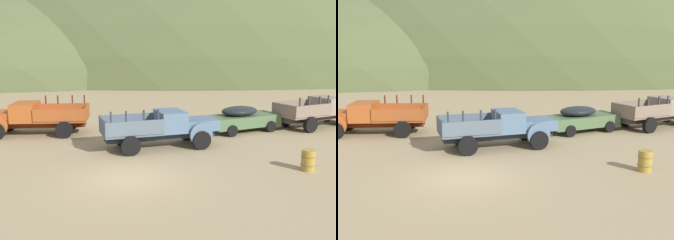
% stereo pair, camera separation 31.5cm
% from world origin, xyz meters
% --- Properties ---
extents(ground_plane, '(300.00, 300.00, 0.00)m').
position_xyz_m(ground_plane, '(0.00, 0.00, 0.00)').
color(ground_plane, '#998460').
extents(hill_far_left, '(108.27, 83.84, 38.49)m').
position_xyz_m(hill_far_left, '(-13.83, 71.82, 0.00)').
color(hill_far_left, '#4C5633').
rests_on(hill_far_left, ground).
extents(hill_center, '(116.14, 68.60, 54.08)m').
position_xyz_m(hill_center, '(24.24, 61.46, 0.00)').
color(hill_center, '#4C5633').
rests_on(hill_center, ground).
extents(truck_oxide_orange, '(6.20, 2.93, 2.16)m').
position_xyz_m(truck_oxide_orange, '(-5.17, 8.76, 1.00)').
color(truck_oxide_orange, '#51220D').
rests_on(truck_oxide_orange, ground).
extents(truck_chalk_blue, '(6.16, 2.93, 2.16)m').
position_xyz_m(truck_chalk_blue, '(2.44, 4.57, 1.00)').
color(truck_chalk_blue, '#262D39').
rests_on(truck_chalk_blue, ground).
extents(car_weathered_green, '(5.09, 2.99, 1.57)m').
position_xyz_m(car_weathered_green, '(7.67, 7.41, 0.82)').
color(car_weathered_green, '#47603D').
rests_on(car_weathered_green, ground).
extents(truck_primer_gray, '(6.41, 3.71, 2.16)m').
position_xyz_m(truck_primer_gray, '(13.31, 8.00, 1.00)').
color(truck_primer_gray, '#3D322D').
rests_on(truck_primer_gray, ground).
extents(oil_drum_by_truck, '(0.62, 0.62, 0.89)m').
position_xyz_m(oil_drum_by_truck, '(7.53, -0.30, 0.45)').
color(oil_drum_by_truck, olive).
rests_on(oil_drum_by_truck, ground).
extents(bush_front_right, '(0.88, 0.74, 0.65)m').
position_xyz_m(bush_front_right, '(0.66, 7.76, 0.16)').
color(bush_front_right, '#3D702D').
rests_on(bush_front_right, ground).
extents(bush_between_trucks, '(0.86, 0.80, 0.69)m').
position_xyz_m(bush_between_trucks, '(11.59, 10.04, 0.19)').
color(bush_between_trucks, '#4C8438').
rests_on(bush_between_trucks, ground).
extents(bush_back_edge, '(1.04, 0.85, 0.88)m').
position_xyz_m(bush_back_edge, '(8.20, 10.31, 0.20)').
color(bush_back_edge, olive).
rests_on(bush_back_edge, ground).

